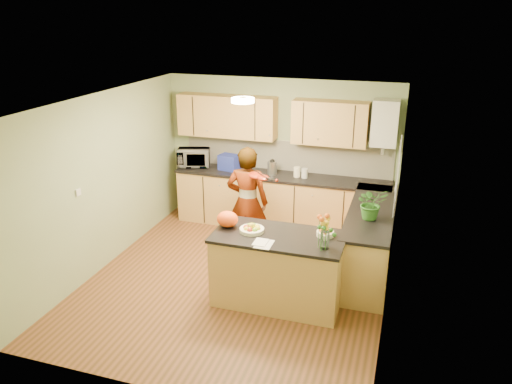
% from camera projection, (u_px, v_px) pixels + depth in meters
% --- Properties ---
extents(floor, '(4.50, 4.50, 0.00)m').
position_uv_depth(floor, '(237.00, 280.00, 6.96)').
color(floor, '#533617').
rests_on(floor, ground).
extents(ceiling, '(4.00, 4.50, 0.02)m').
position_uv_depth(ceiling, '(235.00, 101.00, 6.09)').
color(ceiling, white).
rests_on(ceiling, wall_back).
extents(wall_back, '(4.00, 0.02, 2.50)m').
position_uv_depth(wall_back, '(280.00, 152.00, 8.54)').
color(wall_back, gray).
rests_on(wall_back, floor).
extents(wall_front, '(4.00, 0.02, 2.50)m').
position_uv_depth(wall_front, '(152.00, 281.00, 4.51)').
color(wall_front, gray).
rests_on(wall_front, floor).
extents(wall_left, '(0.02, 4.50, 2.50)m').
position_uv_depth(wall_left, '(104.00, 182.00, 7.09)').
color(wall_left, gray).
rests_on(wall_left, floor).
extents(wall_right, '(0.02, 4.50, 2.50)m').
position_uv_depth(wall_right, '(394.00, 214.00, 5.96)').
color(wall_right, gray).
rests_on(wall_right, floor).
extents(back_counter, '(3.64, 0.62, 0.94)m').
position_uv_depth(back_counter, '(281.00, 201.00, 8.51)').
color(back_counter, tan).
rests_on(back_counter, floor).
extents(right_counter, '(0.62, 2.24, 0.94)m').
position_uv_depth(right_counter, '(370.00, 240.00, 7.07)').
color(right_counter, tan).
rests_on(right_counter, floor).
extents(splashback, '(3.60, 0.02, 0.52)m').
position_uv_depth(splashback, '(286.00, 156.00, 8.51)').
color(splashback, white).
rests_on(splashback, back_counter).
extents(upper_cabinets, '(3.20, 0.34, 0.70)m').
position_uv_depth(upper_cabinets, '(268.00, 119.00, 8.23)').
color(upper_cabinets, tan).
rests_on(upper_cabinets, wall_back).
extents(boiler, '(0.40, 0.30, 0.86)m').
position_uv_depth(boiler, '(385.00, 123.00, 7.69)').
color(boiler, silver).
rests_on(boiler, wall_back).
extents(window_right, '(0.01, 1.30, 1.05)m').
position_uv_depth(window_right, '(398.00, 176.00, 6.39)').
color(window_right, silver).
rests_on(window_right, wall_right).
extents(light_switch, '(0.02, 0.09, 0.09)m').
position_uv_depth(light_switch, '(78.00, 192.00, 6.53)').
color(light_switch, silver).
rests_on(light_switch, wall_left).
extents(ceiling_lamp, '(0.30, 0.30, 0.07)m').
position_uv_depth(ceiling_lamp, '(243.00, 100.00, 6.37)').
color(ceiling_lamp, '#FFEABF').
rests_on(ceiling_lamp, ceiling).
extents(peninsula_island, '(1.63, 0.83, 0.93)m').
position_uv_depth(peninsula_island, '(278.00, 268.00, 6.32)').
color(peninsula_island, tan).
rests_on(peninsula_island, floor).
extents(fruit_dish, '(0.31, 0.31, 0.11)m').
position_uv_depth(fruit_dish, '(252.00, 228.00, 6.24)').
color(fruit_dish, '#F9EFC7').
rests_on(fruit_dish, peninsula_island).
extents(orange_bowl, '(0.21, 0.21, 0.12)m').
position_uv_depth(orange_bowl, '(325.00, 232.00, 6.12)').
color(orange_bowl, '#F9EFC7').
rests_on(orange_bowl, peninsula_island).
extents(flower_vase, '(0.25, 0.25, 0.46)m').
position_uv_depth(flower_vase, '(326.00, 224.00, 5.72)').
color(flower_vase, silver).
rests_on(flower_vase, peninsula_island).
extents(orange_bag, '(0.35, 0.33, 0.21)m').
position_uv_depth(orange_bag, '(227.00, 219.00, 6.36)').
color(orange_bag, '#FF4F15').
rests_on(orange_bag, peninsula_island).
extents(papers, '(0.20, 0.27, 0.01)m').
position_uv_depth(papers, '(264.00, 244.00, 5.91)').
color(papers, white).
rests_on(papers, peninsula_island).
extents(violinist, '(0.66, 0.47, 1.71)m').
position_uv_depth(violinist, '(247.00, 202.00, 7.41)').
color(violinist, tan).
rests_on(violinist, floor).
extents(violin, '(0.66, 0.58, 0.17)m').
position_uv_depth(violin, '(256.00, 175.00, 6.98)').
color(violin, '#4B0E04').
rests_on(violin, violinist).
extents(microwave, '(0.64, 0.53, 0.30)m').
position_uv_depth(microwave, '(194.00, 158.00, 8.78)').
color(microwave, silver).
rests_on(microwave, back_counter).
extents(blue_box, '(0.37, 0.30, 0.26)m').
position_uv_depth(blue_box, '(229.00, 162.00, 8.59)').
color(blue_box, '#212E98').
rests_on(blue_box, back_counter).
extents(kettle, '(0.16, 0.16, 0.30)m').
position_uv_depth(kettle, '(272.00, 167.00, 8.36)').
color(kettle, silver).
rests_on(kettle, back_counter).
extents(jar_cream, '(0.13, 0.13, 0.17)m').
position_uv_depth(jar_cream, '(297.00, 172.00, 8.24)').
color(jar_cream, '#F9EFC7').
rests_on(jar_cream, back_counter).
extents(jar_white, '(0.13, 0.13, 0.16)m').
position_uv_depth(jar_white, '(305.00, 173.00, 8.18)').
color(jar_white, silver).
rests_on(jar_white, back_counter).
extents(potted_plant, '(0.50, 0.47, 0.44)m').
position_uv_depth(potted_plant, '(372.00, 203.00, 6.55)').
color(potted_plant, '#2E6923').
rests_on(potted_plant, right_counter).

